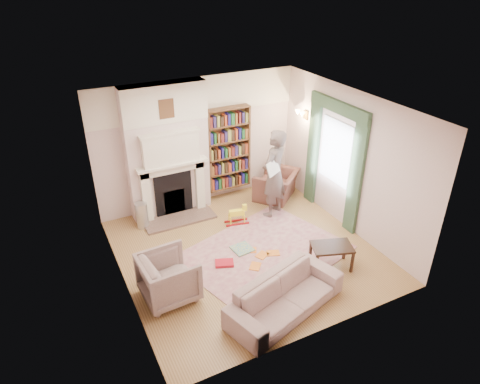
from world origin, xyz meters
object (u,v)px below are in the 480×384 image
bookcase (228,149)px  armchair_left (169,277)px  coffee_table (331,256)px  sofa (285,296)px  man_reading (274,174)px  paraffin_heater (142,215)px  rocking_horse (237,215)px  armchair_reading (276,185)px

bookcase → armchair_left: bearing=-131.1°
coffee_table → bookcase: bearing=117.9°
bookcase → sofa: (-0.82, -3.77, -0.88)m
armchair_left → sofa: (1.50, -1.11, -0.10)m
bookcase → man_reading: 1.28m
paraffin_heater → rocking_horse: 1.93m
paraffin_heater → coffee_table: bearing=-46.7°
paraffin_heater → rocking_horse: (1.77, -0.76, -0.06)m
armchair_left → man_reading: 3.24m
armchair_reading → man_reading: man_reading is taller
bookcase → rocking_horse: size_ratio=3.76×
sofa → man_reading: bearing=46.4°
bookcase → paraffin_heater: (-2.15, -0.42, -0.90)m
coffee_table → rocking_horse: size_ratio=1.42×
armchair_left → rocking_horse: 2.45m
sofa → rocking_horse: 2.62m
bookcase → armchair_reading: (0.94, -0.56, -0.86)m
bookcase → paraffin_heater: size_ratio=3.36×
armchair_reading → rocking_horse: size_ratio=1.97×
sofa → armchair_reading: bearing=44.3°
armchair_reading → sofa: bearing=21.3°
man_reading → armchair_reading: bearing=-156.5°
paraffin_heater → armchair_reading: bearing=-2.7°
armchair_reading → coffee_table: (-0.46, -2.65, -0.09)m
armchair_reading → sofa: size_ratio=0.49×
sofa → rocking_horse: sofa is taller
armchair_left → man_reading: (2.82, 1.50, 0.57)m
man_reading → paraffin_heater: size_ratio=3.48×
paraffin_heater → man_reading: bearing=-15.8°
armchair_left → coffee_table: armchair_left is taller
rocking_horse → man_reading: bearing=14.0°
armchair_reading → paraffin_heater: bearing=-42.5°
sofa → man_reading: (1.32, 2.60, 0.67)m
bookcase → rocking_horse: bookcase is taller
armchair_left → sofa: armchair_left is taller
armchair_reading → paraffin_heater: size_ratio=1.76×
armchair_left → rocking_horse: size_ratio=1.74×
armchair_left → man_reading: size_ratio=0.45×
bookcase → paraffin_heater: bearing=-169.0°
paraffin_heater → bookcase: bearing=11.0°
paraffin_heater → rocking_horse: paraffin_heater is taller
paraffin_heater → armchair_left: bearing=-94.3°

